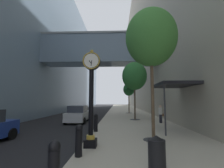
% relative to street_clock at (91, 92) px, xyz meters
% --- Properties ---
extents(ground_plane, '(110.00, 110.00, 0.00)m').
position_rel_street_clock_xyz_m(ground_plane, '(-0.51, 20.93, -2.64)').
color(ground_plane, black).
rests_on(ground_plane, ground).
extents(sidewalk_right, '(6.94, 80.00, 0.14)m').
position_rel_street_clock_xyz_m(sidewalk_right, '(2.96, 23.93, -2.57)').
color(sidewalk_right, '#BCB29E').
rests_on(sidewalk_right, ground).
extents(building_block_left, '(24.25, 80.00, 24.87)m').
position_rel_street_clock_xyz_m(building_block_left, '(-12.89, 23.81, 9.76)').
color(building_block_left, '#758EA8').
rests_on(building_block_left, ground).
extents(building_block_right, '(9.00, 80.00, 37.86)m').
position_rel_street_clock_xyz_m(building_block_right, '(10.93, 23.93, 16.29)').
color(building_block_right, '#A89E89').
rests_on(building_block_right, ground).
extents(street_clock, '(0.84, 0.55, 4.55)m').
position_rel_street_clock_xyz_m(street_clock, '(0.00, 0.00, 0.00)').
color(street_clock, black).
rests_on(street_clock, sidewalk_right).
extents(bollard_nearest, '(0.29, 0.29, 1.19)m').
position_rel_street_clock_xyz_m(bollard_nearest, '(-0.25, -3.57, -1.88)').
color(bollard_nearest, black).
rests_on(bollard_nearest, sidewalk_right).
extents(bollard_second, '(0.29, 0.29, 1.19)m').
position_rel_street_clock_xyz_m(bollard_second, '(-0.25, -1.22, -1.88)').
color(bollard_second, black).
rests_on(bollard_second, sidewalk_right).
extents(bollard_fourth, '(0.29, 0.29, 1.19)m').
position_rel_street_clock_xyz_m(bollard_fourth, '(-0.25, 3.49, -1.88)').
color(bollard_fourth, black).
rests_on(bollard_fourth, sidewalk_right).
extents(street_tree_near, '(2.87, 2.87, 7.31)m').
position_rel_street_clock_xyz_m(street_tree_near, '(3.15, 1.32, 3.14)').
color(street_tree_near, '#333335').
rests_on(street_tree_near, sidewalk_right).
extents(street_tree_mid_near, '(2.75, 2.75, 6.40)m').
position_rel_street_clock_xyz_m(street_tree_mid_near, '(3.15, 10.07, 2.30)').
color(street_tree_mid_near, '#333335').
rests_on(street_tree_mid_near, sidewalk_right).
extents(street_tree_mid_far, '(1.85, 1.85, 4.97)m').
position_rel_street_clock_xyz_m(street_tree_mid_far, '(3.15, 18.82, 1.36)').
color(street_tree_mid_far, '#333335').
rests_on(street_tree_mid_far, sidewalk_right).
extents(trash_bin, '(0.53, 0.53, 1.05)m').
position_rel_street_clock_xyz_m(trash_bin, '(2.41, -2.36, -1.96)').
color(trash_bin, black).
rests_on(trash_bin, sidewalk_right).
extents(pedestrian_walking, '(0.49, 0.39, 1.65)m').
position_rel_street_clock_xyz_m(pedestrian_walking, '(5.28, 7.68, -1.63)').
color(pedestrian_walking, '#23232D').
rests_on(pedestrian_walking, sidewalk_right).
extents(storefront_awning, '(2.40, 3.60, 3.30)m').
position_rel_street_clock_xyz_m(storefront_awning, '(5.19, 3.97, 0.65)').
color(storefront_awning, black).
rests_on(storefront_awning, sidewalk_right).
extents(car_silver_mid, '(2.09, 4.57, 1.70)m').
position_rel_street_clock_xyz_m(car_silver_mid, '(-2.83, 8.95, -1.81)').
color(car_silver_mid, '#B7BABF').
rests_on(car_silver_mid, ground).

